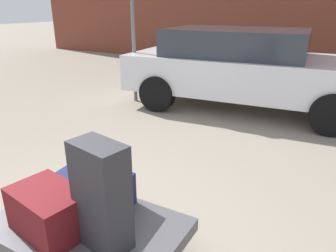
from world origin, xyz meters
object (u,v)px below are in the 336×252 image
at_px(suitcase_charcoal_center, 101,196).
at_px(parked_car, 245,67).
at_px(duffel_bag_maroon_front_left, 49,211).
at_px(suitcase_navy_rear_left, 90,193).
at_px(no_parking_sign, 133,23).
at_px(luggage_cart, 88,231).

xyz_separation_m(suitcase_charcoal_center, parked_car, (-0.42, 4.46, 0.06)).
bearing_deg(duffel_bag_maroon_front_left, parked_car, 99.88).
bearing_deg(suitcase_charcoal_center, duffel_bag_maroon_front_left, -158.09).
bearing_deg(parked_car, suitcase_navy_rear_left, -89.10).
relative_size(suitcase_charcoal_center, no_parking_sign, 0.29).
relative_size(luggage_cart, suitcase_navy_rear_left, 2.39).
height_order(parked_car, no_parking_sign, no_parking_sign).
bearing_deg(suitcase_charcoal_center, parked_car, 106.48).
height_order(suitcase_charcoal_center, suitcase_navy_rear_left, suitcase_charcoal_center).
bearing_deg(no_parking_sign, luggage_cart, -60.02).
xyz_separation_m(luggage_cart, duffel_bag_maroon_front_left, (-0.16, -0.17, 0.23)).
height_order(suitcase_charcoal_center, parked_car, parked_car).
bearing_deg(suitcase_navy_rear_left, parked_car, 85.95).
relative_size(luggage_cart, duffel_bag_maroon_front_left, 2.56).
relative_size(duffel_bag_maroon_front_left, no_parking_sign, 0.22).
bearing_deg(luggage_cart, suitcase_charcoal_center, -21.27).
relative_size(luggage_cart, no_parking_sign, 0.56).
distance_m(luggage_cart, parked_car, 4.40).
height_order(suitcase_navy_rear_left, no_parking_sign, no_parking_sign).
xyz_separation_m(duffel_bag_maroon_front_left, parked_car, (-0.01, 4.54, 0.26)).
relative_size(suitcase_charcoal_center, parked_car, 0.16).
distance_m(suitcase_charcoal_center, parked_car, 4.48).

